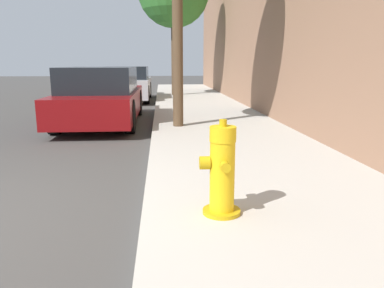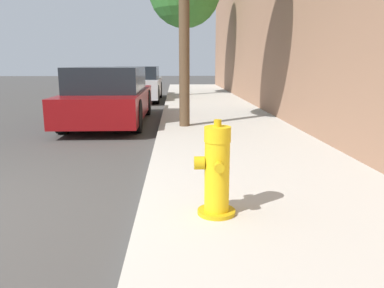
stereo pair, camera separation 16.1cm
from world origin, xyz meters
name	(u,v)px [view 2 (the right image)]	position (x,y,z in m)	size (l,w,h in m)	color
sidewalk_slab	(290,212)	(3.38, 0.00, 0.07)	(2.78, 40.00, 0.14)	#B7B2A8
fire_hydrant	(216,172)	(2.68, -0.16, 0.51)	(0.36, 0.36, 0.82)	#C39C11
parked_car_near	(110,96)	(0.78, 5.79, 0.65)	(1.70, 4.42, 1.32)	maroon
parked_car_mid	(137,84)	(0.89, 11.32, 0.64)	(1.75, 3.90, 1.29)	#B7B7BC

